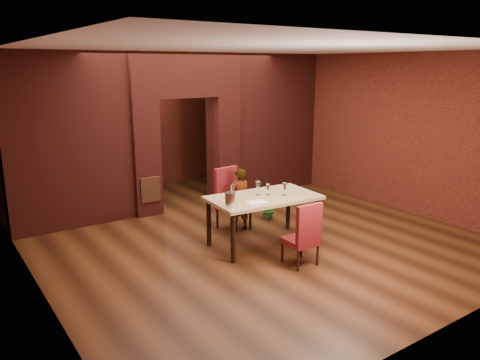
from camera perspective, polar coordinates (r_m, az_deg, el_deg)
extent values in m
plane|color=#442411|center=(8.57, -0.12, -6.24)|extent=(8.00, 8.00, 0.00)
cube|color=silver|center=(8.06, -0.13, 15.67)|extent=(7.00, 8.00, 0.04)
cube|color=maroon|center=(11.65, -11.42, 6.93)|extent=(7.00, 0.04, 3.20)
cube|color=maroon|center=(5.44, 24.52, -1.69)|extent=(7.00, 0.04, 3.20)
cube|color=maroon|center=(6.85, -25.01, 1.25)|extent=(0.04, 8.00, 3.20)
cube|color=maroon|center=(10.53, 15.86, 5.97)|extent=(0.04, 8.00, 3.20)
cube|color=maroon|center=(9.53, -11.73, 2.70)|extent=(0.55, 0.55, 2.30)
cube|color=maroon|center=(10.40, -2.06, 3.89)|extent=(0.55, 0.55, 2.30)
cube|color=maroon|center=(9.77, -6.95, 12.60)|extent=(2.45, 0.55, 0.90)
cube|color=maroon|center=(9.01, -20.17, 4.42)|extent=(2.28, 0.35, 3.20)
cube|color=maroon|center=(11.15, 4.09, 6.87)|extent=(2.28, 0.35, 3.20)
cube|color=#9A502C|center=(9.40, -10.85, -1.17)|extent=(0.40, 0.03, 0.50)
cube|color=black|center=(11.52, -13.00, 4.01)|extent=(0.90, 0.08, 2.10)
cube|color=black|center=(11.49, -12.93, 3.98)|extent=(1.02, 0.04, 2.22)
cube|color=tan|center=(7.84, 2.86, -4.94)|extent=(1.87, 1.15, 0.84)
cube|color=maroon|center=(8.52, -0.77, -2.37)|extent=(0.58, 0.58, 1.13)
cube|color=maroon|center=(7.10, 7.38, -6.44)|extent=(0.46, 0.46, 0.99)
imported|color=beige|center=(8.44, -0.09, -2.42)|extent=(0.44, 0.30, 1.16)
cube|color=white|center=(7.38, 2.09, -2.68)|extent=(0.30, 0.23, 0.00)
cylinder|color=silver|center=(7.14, -1.16, -2.36)|extent=(0.18, 0.18, 0.21)
cylinder|color=silver|center=(7.44, -0.88, -1.46)|extent=(0.06, 0.06, 0.27)
imported|color=#256421|center=(9.20, 3.40, -3.56)|extent=(0.46, 0.44, 0.39)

